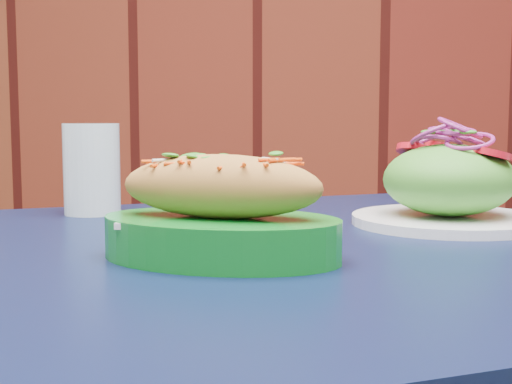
{
  "coord_description": "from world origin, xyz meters",
  "views": [
    {
      "loc": [
        -0.22,
        0.71,
        0.89
      ],
      "look_at": [
        -0.28,
        1.43,
        0.81
      ],
      "focal_mm": 50.0,
      "sensor_mm": 36.0,
      "label": 1
    }
  ],
  "objects": [
    {
      "name": "water_glass",
      "position": [
        -0.53,
        1.69,
        0.81
      ],
      "size": [
        0.08,
        0.08,
        0.13
      ],
      "primitive_type": "cylinder",
      "color": "silver",
      "rests_on": "cafe_table"
    },
    {
      "name": "cafe_table",
      "position": [
        -0.25,
        1.48,
        0.66
      ],
      "size": [
        1.06,
        1.06,
        0.75
      ],
      "rotation": [
        0.0,
        0.0,
        0.43
      ],
      "color": "black",
      "rests_on": "ground"
    },
    {
      "name": "salad_plate",
      "position": [
        -0.05,
        1.62,
        0.8
      ],
      "size": [
        0.24,
        0.24,
        0.13
      ],
      "rotation": [
        0.0,
        0.0,
        -0.16
      ],
      "color": "white",
      "rests_on": "cafe_table"
    },
    {
      "name": "banh_mi_basket",
      "position": [
        -0.31,
        1.38,
        0.79
      ],
      "size": [
        0.26,
        0.2,
        0.11
      ],
      "rotation": [
        0.0,
        0.0,
        -0.22
      ],
      "color": "#0D741F",
      "rests_on": "cafe_table"
    }
  ]
}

